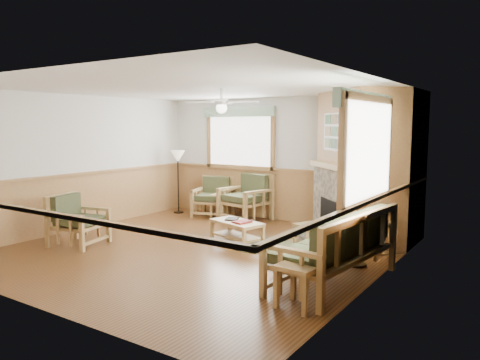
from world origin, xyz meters
The scene contains 24 objects.
floor centered at (0.00, 0.00, -0.01)m, with size 6.00×6.00×0.01m, color #533217.
ceiling centered at (0.00, 0.00, 2.70)m, with size 6.00×6.00×0.01m, color white.
wall_back centered at (0.00, 3.00, 1.35)m, with size 6.00×0.02×2.70m, color silver.
wall_front centered at (0.00, -3.00, 1.35)m, with size 6.00×0.02×2.70m, color silver.
wall_left centered at (-3.00, 0.00, 1.35)m, with size 0.02×6.00×2.70m, color silver.
wall_right centered at (3.00, 0.00, 1.35)m, with size 0.02×6.00×2.70m, color silver.
wainscot centered at (0.00, 0.00, 0.55)m, with size 6.00×6.00×1.10m, color #9C7040, non-canonical shape.
fireplace centered at (2.05, 2.05, 1.35)m, with size 2.20×2.20×2.70m, color #9C7040, non-canonical shape.
window_back centered at (-1.10, 2.96, 2.53)m, with size 1.90×0.16×1.50m, color white, non-canonical shape.
window_right centered at (2.96, -0.20, 2.53)m, with size 0.16×1.90×1.50m, color white, non-canonical shape.
ceiling_fan centered at (0.30, 0.30, 2.66)m, with size 1.24×1.24×0.36m, color white, non-canonical shape.
sofa centered at (2.55, -0.29, 0.49)m, with size 0.87×2.13×0.98m, color #A5824D, non-canonical shape.
armchair_back_left centered at (-1.59, 2.55, 0.45)m, with size 0.80×0.80×0.90m, color #A5824D, non-canonical shape.
armchair_back_right centered at (-0.69, 2.55, 0.51)m, with size 0.91×0.91×1.02m, color #A5824D, non-canonical shape.
armchair_left centered at (-1.94, -0.89, 0.45)m, with size 0.79×0.79×0.89m, color #A5824D, non-canonical shape.
coffee_table centered at (0.29, 0.75, 0.20)m, with size 1.00×0.50×0.40m, color #A5824D, non-canonical shape.
end_table_chairs centered at (-1.30, 2.55, 0.27)m, with size 0.47×0.45×0.53m, color #A5824D, non-canonical shape.
end_table_sofa centered at (2.55, -1.31, 0.25)m, with size 0.46×0.44×0.51m, color #A5824D, non-canonical shape.
footstool centered at (1.42, 1.37, 0.18)m, with size 0.42×0.42×0.37m, color #A5824D, non-canonical shape.
braided_rug centered at (0.81, 0.86, 0.01)m, with size 1.67×1.67×0.01m, color #4A482E.
floor_lamp_left centered at (-2.51, 2.40, 0.75)m, with size 0.35×0.35×1.51m, color black, non-canonical shape.
floor_lamp_right centered at (2.55, 0.63, 0.92)m, with size 0.42×0.42×1.83m, color black, non-canonical shape.
book_red centered at (0.44, 0.70, 0.43)m, with size 0.22×0.30×0.03m, color maroon.
book_dark centered at (0.14, 0.82, 0.42)m, with size 0.20×0.27×0.03m, color black.
Camera 1 is at (4.86, -6.02, 2.10)m, focal length 35.00 mm.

